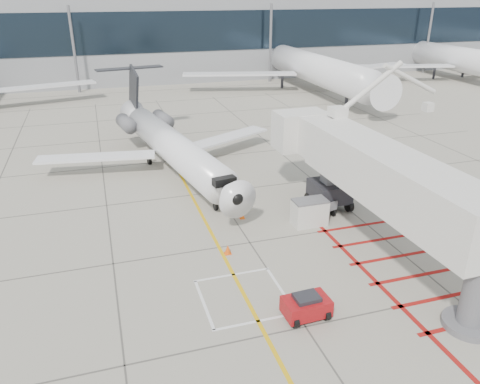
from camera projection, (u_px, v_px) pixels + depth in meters
name	position (u px, v px, depth m)	size (l,w,h in m)	color
ground_plane	(274.00, 279.00, 24.61)	(260.00, 260.00, 0.00)	#9E9788
regional_jet	(181.00, 136.00, 36.07)	(21.59, 27.22, 7.13)	white
jet_bridge	(389.00, 188.00, 25.51)	(9.52, 20.11, 8.04)	silver
pushback_tug	(306.00, 306.00, 21.53)	(2.12, 1.33, 1.24)	maroon
baggage_cart	(321.00, 208.00, 31.16)	(1.87, 1.18, 1.18)	#5A5A5F
ground_power_unit	(310.00, 212.00, 30.00)	(2.17, 1.27, 1.72)	silver
cone_nose	(228.00, 249.00, 26.84)	(0.40, 0.40, 0.56)	#E14C0B
cone_side	(242.00, 215.00, 31.01)	(0.34, 0.34, 0.47)	#F2560C
terminal_building	(189.00, 31.00, 85.86)	(180.00, 28.00, 14.00)	gray
terminal_glass_band	(207.00, 31.00, 73.15)	(180.00, 0.10, 6.00)	black
bg_aircraft_c	(308.00, 47.00, 68.67)	(36.96, 41.07, 12.32)	silver
bg_aircraft_d	(463.00, 43.00, 76.24)	(35.73, 39.70, 11.91)	silver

